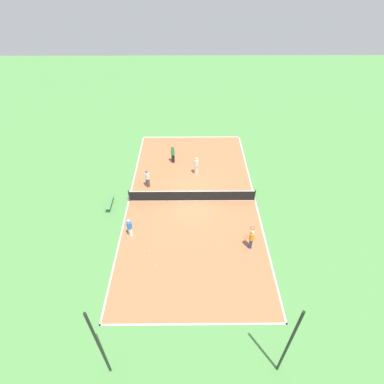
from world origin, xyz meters
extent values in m
plane|color=#518E47|center=(0.00, 0.00, 0.00)|extent=(80.00, 80.00, 0.00)
cube|color=#AD6B42|center=(0.00, 0.00, 0.01)|extent=(10.28, 20.44, 0.02)
cube|color=white|center=(-5.09, 0.00, 0.02)|extent=(0.10, 20.44, 0.00)
cube|color=white|center=(5.09, 0.00, 0.02)|extent=(0.10, 20.44, 0.00)
cube|color=white|center=(0.00, -10.17, 0.02)|extent=(10.28, 0.10, 0.00)
cube|color=white|center=(0.00, 10.17, 0.02)|extent=(10.28, 0.10, 0.00)
cube|color=white|center=(0.00, 0.00, 0.02)|extent=(10.28, 0.10, 0.00)
cylinder|color=black|center=(-4.99, 0.00, 0.54)|extent=(0.10, 0.10, 1.03)
cylinder|color=black|center=(4.99, 0.00, 0.54)|extent=(0.10, 0.10, 1.03)
cube|color=black|center=(0.00, 0.00, 0.51)|extent=(9.98, 0.03, 0.98)
cube|color=white|center=(0.00, 0.00, 0.97)|extent=(9.98, 0.04, 0.06)
cube|color=#4C8C4C|center=(6.43, 0.58, 0.43)|extent=(0.36, 1.75, 0.04)
cylinder|color=#4C4C51|center=(6.43, -0.14, 0.21)|extent=(0.08, 0.08, 0.41)
cylinder|color=#4C4C51|center=(6.43, 1.30, 0.21)|extent=(0.08, 0.08, 0.41)
cube|color=#4C4C51|center=(3.70, -1.80, 0.44)|extent=(0.32, 0.32, 0.84)
cylinder|color=white|center=(3.70, -1.80, 1.16)|extent=(0.51, 0.51, 0.59)
sphere|color=brown|center=(3.70, -1.80, 1.58)|extent=(0.25, 0.25, 0.25)
cube|color=white|center=(-0.40, -3.61, 0.45)|extent=(0.30, 0.32, 0.86)
cylinder|color=silver|center=(-0.40, -3.61, 1.18)|extent=(0.50, 0.50, 0.60)
sphere|color=beige|center=(-0.40, -3.61, 1.61)|extent=(0.26, 0.26, 0.26)
cube|color=black|center=(1.73, -5.44, 0.45)|extent=(0.29, 0.25, 0.86)
cylinder|color=green|center=(1.73, -5.44, 1.18)|extent=(0.43, 0.43, 0.60)
sphere|color=brown|center=(1.73, -5.44, 1.61)|extent=(0.26, 0.26, 0.26)
cube|color=navy|center=(-3.91, 4.84, 0.43)|extent=(0.24, 0.29, 0.81)
cylinder|color=orange|center=(-3.91, 4.84, 1.12)|extent=(0.42, 0.42, 0.57)
sphere|color=beige|center=(-3.91, 4.84, 1.53)|extent=(0.24, 0.24, 0.24)
cylinder|color=#262626|center=(-3.97, 4.52, 1.26)|extent=(0.08, 0.28, 0.03)
torus|color=black|center=(-4.03, 4.25, 1.26)|extent=(0.36, 0.36, 0.02)
cube|color=white|center=(4.34, 3.70, 0.41)|extent=(0.31, 0.32, 0.78)
cylinder|color=blue|center=(4.34, 3.70, 1.08)|extent=(0.50, 0.50, 0.55)
sphere|color=beige|center=(4.34, 3.70, 1.47)|extent=(0.23, 0.23, 0.23)
sphere|color=#CCE033|center=(-0.10, -3.03, 0.06)|extent=(0.07, 0.07, 0.07)
sphere|color=#CCE033|center=(2.34, 6.31, 0.06)|extent=(0.07, 0.07, 0.07)
sphere|color=#CCE033|center=(2.89, 5.18, 0.06)|extent=(0.07, 0.07, 0.07)
cylinder|color=black|center=(-4.06, 12.40, 2.74)|extent=(0.12, 0.12, 5.49)
cylinder|color=black|center=(4.06, 12.40, 2.74)|extent=(0.12, 0.12, 5.49)
camera|label=1|loc=(0.13, 18.00, 16.01)|focal=28.00mm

